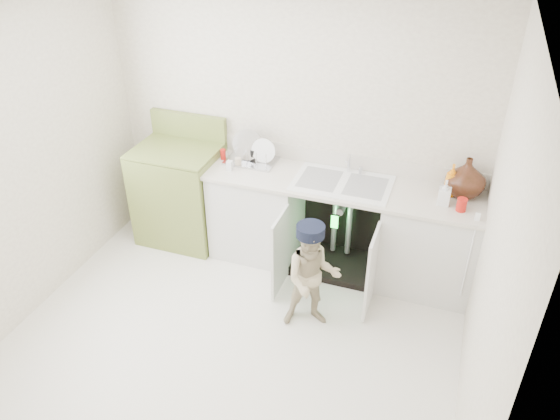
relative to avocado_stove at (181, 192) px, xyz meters
The scene contains 5 objects.
ground 1.67m from the avocado_stove, 48.07° to the right, with size 3.50×3.50×0.00m, color beige.
room_shell 1.75m from the avocado_stove, 48.07° to the right, with size 6.00×5.50×1.26m.
counter_run 1.65m from the avocado_stove, ahead, with size 2.44×1.02×1.24m.
avocado_stove is the anchor object (origin of this frame).
repair_worker 1.78m from the avocado_stove, 26.54° to the right, with size 0.55×0.73×0.95m.
Camera 1 is at (1.41, -2.88, 3.23)m, focal length 35.00 mm.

